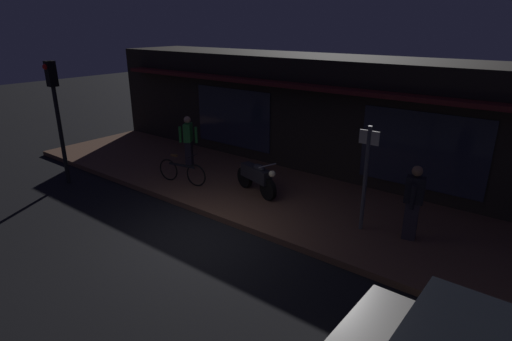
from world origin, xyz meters
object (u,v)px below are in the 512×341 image
person_bystander (413,201)px  sign_post (366,173)px  motorcycle (257,177)px  bicycle_parked (182,171)px  traffic_light_pole (55,101)px  person_photographer (188,141)px

person_bystander → sign_post: 1.14m
motorcycle → sign_post: size_ratio=0.69×
motorcycle → bicycle_parked: bearing=-162.0°
person_bystander → traffic_light_pole: size_ratio=0.46×
motorcycle → bicycle_parked: size_ratio=1.01×
bicycle_parked → motorcycle: bearing=18.0°
bicycle_parked → traffic_light_pole: size_ratio=0.46×
person_photographer → sign_post: (6.27, -0.62, 0.48)m
traffic_light_pole → bicycle_parked: bearing=31.3°
traffic_light_pole → person_photographer: bearing=54.9°
bicycle_parked → person_bystander: person_bystander is taller
bicycle_parked → person_photographer: size_ratio=0.98×
sign_post → traffic_light_pole: 8.80m
bicycle_parked → person_bystander: (6.36, 0.76, 0.52)m
motorcycle → bicycle_parked: motorcycle is taller
person_bystander → bicycle_parked: bearing=-173.1°
bicycle_parked → person_bystander: bearing=6.9°
person_bystander → sign_post: size_ratio=0.70×
motorcycle → person_bystander: (4.15, 0.05, 0.38)m
person_bystander → sign_post: sign_post is taller
motorcycle → sign_post: bearing=-3.0°
sign_post → person_bystander: bearing=12.0°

